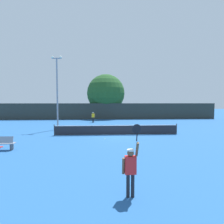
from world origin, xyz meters
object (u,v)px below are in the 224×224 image
(player_receiving, at_px, (93,116))
(parked_car_mid, at_px, (96,113))
(light_pole, at_px, (57,88))
(courtside_bench, at_px, (0,143))
(large_tree, at_px, (106,93))
(player_serving, at_px, (131,166))
(parked_car_near, at_px, (72,112))
(tennis_ball, at_px, (105,139))
(spare_racket, at_px, (1,147))

(player_receiving, distance_m, parked_car_mid, 10.75)
(player_receiving, xyz_separation_m, light_pole, (-3.79, -6.67, 3.82))
(courtside_bench, xyz_separation_m, light_pole, (1.62, 8.81, 4.33))
(courtside_bench, distance_m, parked_car_mid, 26.80)
(light_pole, height_order, large_tree, large_tree)
(player_receiving, distance_m, large_tree, 9.11)
(player_receiving, bearing_deg, parked_car_mid, -90.44)
(player_serving, relative_size, parked_car_near, 0.57)
(light_pole, height_order, parked_car_near, light_pole)
(tennis_ball, xyz_separation_m, parked_car_near, (-7.12, 25.72, 0.74))
(player_serving, xyz_separation_m, spare_racket, (-8.19, 7.05, -1.07))
(parked_car_mid, bearing_deg, parked_car_near, 148.02)
(light_pole, xyz_separation_m, parked_car_near, (-1.72, 20.00, -4.03))
(player_serving, xyz_separation_m, courtside_bench, (-7.75, 6.24, -0.61))
(large_tree, xyz_separation_m, parked_car_near, (-7.67, 5.39, -4.15))
(courtside_bench, relative_size, light_pole, 0.21)
(light_pole, relative_size, parked_car_mid, 1.92)
(courtside_bench, relative_size, large_tree, 0.21)
(light_pole, bearing_deg, player_receiving, 60.42)
(parked_car_mid, bearing_deg, courtside_bench, -109.00)
(courtside_bench, bearing_deg, spare_racket, 118.68)
(player_serving, xyz_separation_m, parked_car_mid, (-2.26, 32.47, -0.31))
(large_tree, height_order, parked_car_mid, large_tree)
(spare_racket, bearing_deg, player_serving, -40.73)
(courtside_bench, height_order, light_pole, light_pole)
(player_receiving, bearing_deg, player_serving, 96.16)
(player_receiving, bearing_deg, large_tree, -105.27)
(player_serving, distance_m, tennis_ball, 9.41)
(parked_car_near, bearing_deg, large_tree, -41.49)
(player_serving, xyz_separation_m, large_tree, (-0.18, 29.65, 3.84))
(tennis_ball, xyz_separation_m, parked_car_mid, (-1.54, 23.14, 0.74))
(player_serving, height_order, player_receiving, player_serving)
(large_tree, relative_size, parked_car_near, 1.98)
(spare_racket, height_order, courtside_bench, courtside_bench)
(large_tree, bearing_deg, player_serving, -89.65)
(spare_racket, height_order, large_tree, large_tree)
(light_pole, bearing_deg, spare_racket, -104.44)
(spare_racket, xyz_separation_m, parked_car_mid, (5.93, 25.42, 0.76))
(courtside_bench, xyz_separation_m, parked_car_mid, (5.49, 26.23, 0.30))
(player_receiving, bearing_deg, light_pole, 60.42)
(player_receiving, height_order, parked_car_mid, parked_car_mid)
(tennis_ball, bearing_deg, spare_racket, -163.07)
(tennis_ball, xyz_separation_m, spare_racket, (-7.47, -2.27, -0.01))
(light_pole, distance_m, large_tree, 15.77)
(player_receiving, bearing_deg, tennis_ball, 97.45)
(tennis_ball, xyz_separation_m, light_pole, (-5.41, 5.72, 4.77))
(player_serving, bearing_deg, player_receiving, 96.16)
(courtside_bench, distance_m, light_pole, 9.95)
(spare_racket, height_order, parked_car_mid, parked_car_mid)
(player_serving, relative_size, courtside_bench, 1.38)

